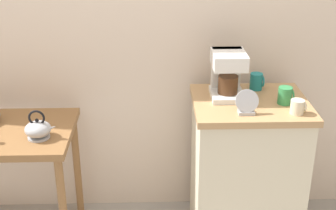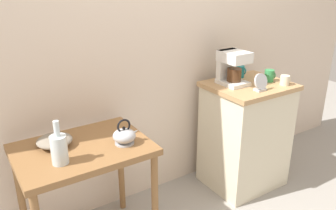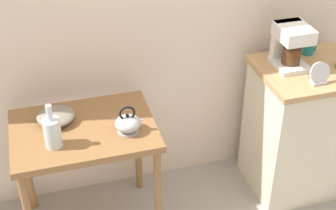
{
  "view_description": "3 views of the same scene",
  "coord_description": "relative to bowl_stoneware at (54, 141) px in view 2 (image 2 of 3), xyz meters",
  "views": [
    {
      "loc": [
        0.16,
        -2.36,
        1.91
      ],
      "look_at": [
        0.23,
        -0.03,
        0.89
      ],
      "focal_mm": 50.54,
      "sensor_mm": 36.0,
      "label": 1
    },
    {
      "loc": [
        -1.27,
        -1.84,
        1.73
      ],
      "look_at": [
        -0.14,
        -0.11,
        0.92
      ],
      "focal_mm": 37.36,
      "sensor_mm": 36.0,
      "label": 2
    },
    {
      "loc": [
        -0.85,
        -2.25,
        2.36
      ],
      "look_at": [
        -0.24,
        -0.1,
        0.87
      ],
      "focal_mm": 53.57,
      "sensor_mm": 36.0,
      "label": 3
    }
  ],
  "objects": [
    {
      "name": "ground_plane",
      "position": [
        0.82,
        -0.09,
        -0.78
      ],
      "size": [
        8.0,
        8.0,
        0.0
      ],
      "primitive_type": "plane",
      "color": "gray"
    },
    {
      "name": "back_wall",
      "position": [
        0.92,
        0.3,
        0.62
      ],
      "size": [
        4.4,
        0.1,
        2.8
      ],
      "primitive_type": "cube",
      "color": "beige",
      "rests_on": "ground_plane"
    },
    {
      "name": "wooden_table",
      "position": [
        0.13,
        -0.1,
        -0.14
      ],
      "size": [
        0.78,
        0.57,
        0.74
      ],
      "color": "olive",
      "rests_on": "ground_plane"
    },
    {
      "name": "kitchen_counter",
      "position": [
        1.51,
        -0.09,
        -0.33
      ],
      "size": [
        0.63,
        0.53,
        0.89
      ],
      "color": "beige",
      "rests_on": "ground_plane"
    },
    {
      "name": "bowl_stoneware",
      "position": [
        0.0,
        0.0,
        0.0
      ],
      "size": [
        0.21,
        0.21,
        0.07
      ],
      "color": "gray",
      "rests_on": "wooden_table"
    },
    {
      "name": "teakettle",
      "position": [
        0.37,
        -0.2,
        0.02
      ],
      "size": [
        0.17,
        0.14,
        0.16
      ],
      "color": "#B2B5BA",
      "rests_on": "wooden_table"
    },
    {
      "name": "glass_carafe_vase",
      "position": [
        -0.03,
        -0.21,
        0.05
      ],
      "size": [
        0.09,
        0.09,
        0.25
      ],
      "color": "silver",
      "rests_on": "wooden_table"
    },
    {
      "name": "coffee_maker",
      "position": [
        1.38,
        -0.01,
        0.26
      ],
      "size": [
        0.18,
        0.22,
        0.26
      ],
      "color": "white",
      "rests_on": "kitchen_counter"
    },
    {
      "name": "mug_tall_green",
      "position": [
        1.68,
        -0.12,
        0.16
      ],
      "size": [
        0.08,
        0.07,
        0.09
      ],
      "color": "#338C4C",
      "rests_on": "kitchen_counter"
    },
    {
      "name": "mug_small_cream",
      "position": [
        1.71,
        -0.25,
        0.15
      ],
      "size": [
        0.08,
        0.07,
        0.08
      ],
      "color": "beige",
      "rests_on": "kitchen_counter"
    },
    {
      "name": "mug_dark_teal",
      "position": [
        1.57,
        0.09,
        0.16
      ],
      "size": [
        0.08,
        0.07,
        0.1
      ],
      "color": "teal",
      "rests_on": "kitchen_counter"
    },
    {
      "name": "table_clock",
      "position": [
        1.45,
        -0.25,
        0.17
      ],
      "size": [
        0.12,
        0.06,
        0.13
      ],
      "color": "#B2B5BA",
      "rests_on": "kitchen_counter"
    }
  ]
}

